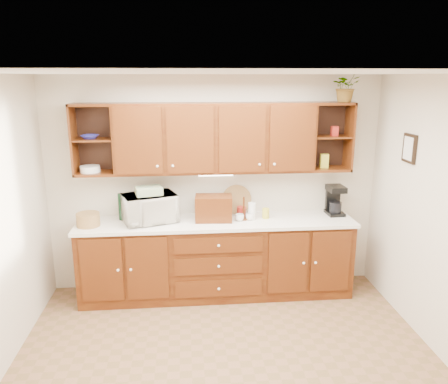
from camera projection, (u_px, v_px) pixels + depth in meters
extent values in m
plane|color=brown|center=(229.00, 369.00, 3.97)|extent=(4.00, 4.00, 0.00)
plane|color=white|center=(230.00, 73.00, 3.31)|extent=(4.00, 4.00, 0.00)
plane|color=beige|center=(214.00, 184.00, 5.32)|extent=(4.00, 0.00, 4.00)
cube|color=#381206|center=(217.00, 259.00, 5.25)|extent=(3.20, 0.60, 0.90)
cube|color=white|center=(217.00, 222.00, 5.12)|extent=(3.24, 0.64, 0.04)
cube|color=#381206|center=(215.00, 138.00, 5.01)|extent=(2.30, 0.33, 0.80)
cube|color=black|center=(96.00, 138.00, 5.04)|extent=(0.45, 0.02, 0.80)
cube|color=black|center=(327.00, 135.00, 5.28)|extent=(0.45, 0.02, 0.80)
cube|color=#381206|center=(93.00, 140.00, 4.89)|extent=(0.43, 0.30, 0.02)
cube|color=#381206|center=(332.00, 137.00, 5.13)|extent=(0.43, 0.30, 0.02)
cube|color=#381206|center=(334.00, 103.00, 5.04)|extent=(0.45, 0.33, 0.03)
cube|color=white|center=(216.00, 175.00, 5.07)|extent=(0.40, 0.05, 0.02)
cube|color=black|center=(409.00, 148.00, 4.54)|extent=(0.03, 0.24, 0.30)
cylinder|color=olive|center=(88.00, 220.00, 4.91)|extent=(0.33, 0.33, 0.15)
imported|color=white|center=(150.00, 208.00, 5.04)|extent=(0.69, 0.58, 0.33)
cube|color=#F2E272|center=(149.00, 191.00, 4.98)|extent=(0.34, 0.28, 0.09)
cylinder|color=black|center=(121.00, 207.00, 5.11)|extent=(0.07, 0.07, 0.32)
cylinder|color=olive|center=(237.00, 213.00, 5.38)|extent=(0.36, 0.09, 0.36)
cube|color=#381206|center=(214.00, 208.00, 5.09)|extent=(0.44, 0.29, 0.30)
cylinder|color=#381206|center=(244.00, 208.00, 5.12)|extent=(0.02, 0.02, 0.28)
cylinder|color=#381206|center=(244.00, 219.00, 5.15)|extent=(0.11, 0.11, 0.01)
imported|color=white|center=(250.00, 217.00, 5.13)|extent=(0.13, 0.13, 0.08)
imported|color=white|center=(242.00, 214.00, 5.21)|extent=(0.13, 0.13, 0.08)
imported|color=white|center=(240.00, 218.00, 5.09)|extent=(0.13, 0.13, 0.08)
cylinder|color=maroon|center=(241.00, 212.00, 5.21)|extent=(0.14, 0.14, 0.13)
cylinder|color=white|center=(252.00, 211.00, 5.14)|extent=(0.09, 0.09, 0.20)
cylinder|color=gold|center=(266.00, 213.00, 5.18)|extent=(0.09, 0.09, 0.12)
cube|color=black|center=(334.00, 213.00, 5.34)|extent=(0.20, 0.25, 0.04)
cube|color=black|center=(333.00, 199.00, 5.39)|extent=(0.17, 0.06, 0.31)
cube|color=black|center=(336.00, 189.00, 5.26)|extent=(0.20, 0.25, 0.07)
cylinder|color=black|center=(335.00, 207.00, 5.30)|extent=(0.15, 0.15, 0.13)
imported|color=#282894|center=(90.00, 137.00, 4.86)|extent=(0.23, 0.23, 0.04)
cylinder|color=white|center=(90.00, 169.00, 4.97)|extent=(0.29, 0.29, 0.07)
cube|color=gold|center=(324.00, 161.00, 5.19)|extent=(0.10, 0.08, 0.16)
cube|color=maroon|center=(335.00, 131.00, 5.10)|extent=(0.08, 0.07, 0.11)
imported|color=#999999|center=(346.00, 86.00, 4.94)|extent=(0.40, 0.38, 0.36)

